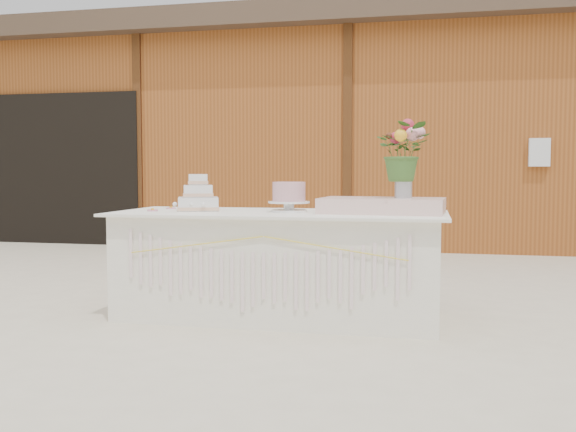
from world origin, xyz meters
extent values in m
plane|color=beige|center=(0.00, 0.00, 0.00)|extent=(80.00, 80.00, 0.00)
cube|color=brown|center=(0.00, 6.00, 1.50)|extent=(12.00, 4.00, 3.00)
cube|color=#413124|center=(0.00, 6.00, 3.15)|extent=(12.60, 4.60, 0.30)
cube|color=black|center=(-4.20, 3.98, 1.10)|extent=(2.40, 0.08, 2.20)
cube|color=silver|center=(0.00, 0.00, 0.38)|extent=(2.28, 0.88, 0.75)
cube|color=silver|center=(0.00, 0.00, 0.76)|extent=(2.40, 1.00, 0.02)
cube|color=white|center=(-0.63, 0.02, 0.82)|extent=(0.38, 0.38, 0.10)
cube|color=#DFAD8C|center=(-0.63, 0.02, 0.79)|extent=(0.39, 0.39, 0.02)
cube|color=white|center=(-0.63, 0.02, 0.92)|extent=(0.27, 0.27, 0.09)
cube|color=#DFAD8C|center=(-0.63, 0.02, 0.89)|extent=(0.29, 0.29, 0.02)
cube|color=white|center=(-0.63, 0.02, 1.00)|extent=(0.18, 0.18, 0.08)
cube|color=#DFAD8C|center=(-0.63, 0.02, 0.98)|extent=(0.19, 0.19, 0.02)
cylinder|color=white|center=(0.07, 0.01, 0.78)|extent=(0.26, 0.26, 0.02)
cylinder|color=white|center=(0.07, 0.01, 0.81)|extent=(0.08, 0.08, 0.05)
cylinder|color=white|center=(0.07, 0.01, 0.84)|extent=(0.30, 0.30, 0.01)
cylinder|color=#CC9398|center=(0.07, 0.01, 0.92)|extent=(0.24, 0.24, 0.14)
cube|color=beige|center=(0.74, 0.02, 0.82)|extent=(0.89, 0.55, 0.11)
cylinder|color=silver|center=(0.89, 0.02, 0.96)|extent=(0.12, 0.12, 0.16)
imported|color=#396127|center=(0.89, 0.02, 1.25)|extent=(0.38, 0.33, 0.41)
camera|label=1|loc=(1.06, -4.53, 1.07)|focal=40.00mm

